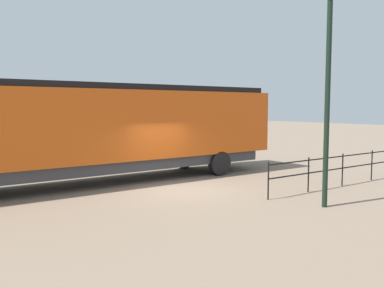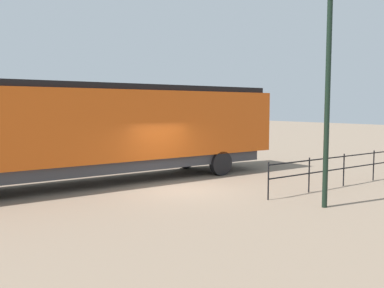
% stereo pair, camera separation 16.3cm
% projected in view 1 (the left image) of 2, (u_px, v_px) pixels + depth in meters
% --- Properties ---
extents(ground_plane, '(120.00, 120.00, 0.00)m').
position_uv_depth(ground_plane, '(181.00, 190.00, 15.79)').
color(ground_plane, '#84705B').
extents(locomotive, '(3.11, 16.36, 4.01)m').
position_uv_depth(locomotive, '(111.00, 127.00, 17.23)').
color(locomotive, '#D15114').
rests_on(locomotive, ground_plane).
extents(lamp_post, '(0.49, 0.49, 6.80)m').
position_uv_depth(lamp_post, '(329.00, 57.00, 12.65)').
color(lamp_post, black).
rests_on(lamp_post, ground_plane).
extents(platform_fence, '(0.05, 10.56, 1.28)m').
position_uv_depth(platform_fence, '(358.00, 163.00, 17.11)').
color(platform_fence, black).
rests_on(platform_fence, ground_plane).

